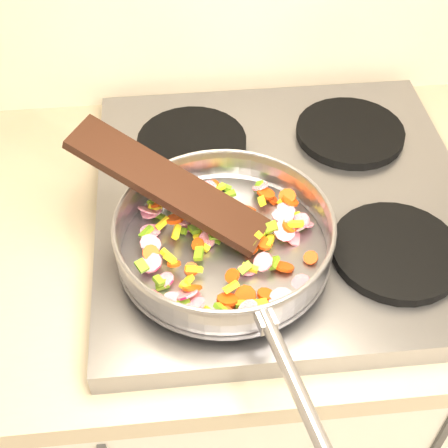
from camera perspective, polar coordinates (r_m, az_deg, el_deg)
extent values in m
cube|color=#939399|center=(1.02, 5.50, 1.77)|extent=(0.60, 0.60, 0.04)
cylinder|color=black|center=(0.89, -1.78, -3.90)|extent=(0.19, 0.19, 0.02)
cylinder|color=black|center=(0.94, 15.46, -2.43)|extent=(0.19, 0.19, 0.02)
cylinder|color=black|center=(1.09, -2.96, 7.45)|extent=(0.19, 0.19, 0.02)
cylinder|color=black|center=(1.13, 11.45, 8.22)|extent=(0.19, 0.19, 0.02)
cylinder|color=#9E9EA5|center=(0.90, 0.00, -2.30)|extent=(0.31, 0.31, 0.01)
torus|color=#9E9EA5|center=(0.87, 0.00, -0.98)|extent=(0.35, 0.35, 0.06)
torus|color=#9E9EA5|center=(0.86, 0.00, 0.18)|extent=(0.31, 0.31, 0.01)
cylinder|color=#9E9EA5|center=(0.72, 6.29, -13.88)|extent=(0.06, 0.19, 0.02)
cube|color=#9E9EA5|center=(0.77, 3.83, -8.75)|extent=(0.03, 0.03, 0.02)
cube|color=#5F9619|center=(0.88, -0.82, -1.07)|extent=(0.02, 0.01, 0.01)
cylinder|color=#C9134B|center=(0.92, -3.28, 0.14)|extent=(0.04, 0.04, 0.02)
cube|color=#5F9619|center=(0.90, -2.75, -0.47)|extent=(0.02, 0.02, 0.01)
cube|color=yellow|center=(0.90, -2.42, -0.96)|extent=(0.02, 0.02, 0.01)
cube|color=#5F9619|center=(0.82, 1.85, -7.33)|extent=(0.02, 0.01, 0.01)
cube|color=#5F9619|center=(0.87, 2.42, -1.90)|extent=(0.02, 0.02, 0.01)
cube|color=#5F9619|center=(0.86, 4.58, -3.57)|extent=(0.02, 0.02, 0.01)
cylinder|color=#D73F0C|center=(0.97, -1.10, 3.45)|extent=(0.03, 0.03, 0.02)
cylinder|color=#D73F0C|center=(0.93, 2.36, 1.38)|extent=(0.03, 0.03, 0.02)
cylinder|color=#C9134B|center=(0.91, 6.36, -1.15)|extent=(0.03, 0.04, 0.03)
cube|color=#5F9619|center=(0.95, -5.12, 2.94)|extent=(0.02, 0.02, 0.01)
cylinder|color=#C9134B|center=(0.89, -1.59, -1.42)|extent=(0.03, 0.03, 0.02)
cylinder|color=#D73F0C|center=(0.95, 3.86, 2.84)|extent=(0.04, 0.04, 0.02)
cube|color=#5F9619|center=(0.87, -2.32, -2.71)|extent=(0.02, 0.03, 0.01)
cube|color=#5F9619|center=(0.85, 1.95, -4.04)|extent=(0.02, 0.02, 0.01)
cube|color=#5F9619|center=(0.89, -0.74, -1.32)|extent=(0.02, 0.02, 0.01)
cube|color=#5F9619|center=(0.90, -7.12, -0.73)|extent=(0.02, 0.02, 0.01)
cylinder|color=#D73F0C|center=(0.83, -2.91, -5.86)|extent=(0.04, 0.03, 0.03)
cylinder|color=#C9134B|center=(0.96, 3.33, 3.46)|extent=(0.03, 0.03, 0.02)
cylinder|color=#D73F0C|center=(0.94, 6.06, 2.14)|extent=(0.04, 0.04, 0.02)
cylinder|color=#C9134B|center=(0.89, -6.74, -1.81)|extent=(0.04, 0.04, 0.02)
cylinder|color=#C9134B|center=(0.90, -1.72, -1.42)|extent=(0.05, 0.05, 0.00)
cube|color=yellow|center=(0.82, 0.64, -5.78)|extent=(0.02, 0.02, 0.02)
cylinder|color=#D73F0C|center=(0.88, -2.40, -1.87)|extent=(0.03, 0.03, 0.02)
cylinder|color=#C9134B|center=(0.91, 5.41, 0.77)|extent=(0.04, 0.04, 0.01)
cylinder|color=#D73F0C|center=(0.94, 5.81, 2.52)|extent=(0.04, 0.04, 0.01)
cube|color=#5F9619|center=(0.91, -4.00, -0.59)|extent=(0.02, 0.02, 0.02)
cube|color=yellow|center=(0.90, 6.59, 0.02)|extent=(0.02, 0.02, 0.02)
cylinder|color=#C9134B|center=(0.92, 5.69, 1.32)|extent=(0.03, 0.03, 0.01)
cylinder|color=#D73F0C|center=(0.87, -3.01, -4.16)|extent=(0.02, 0.02, 0.01)
cylinder|color=#D73F0C|center=(0.94, -3.00, 1.65)|extent=(0.04, 0.04, 0.02)
cube|color=#5F9619|center=(0.97, -0.94, 3.14)|extent=(0.03, 0.02, 0.02)
cube|color=#5F9619|center=(0.95, -4.26, 2.10)|extent=(0.01, 0.02, 0.02)
cube|color=yellow|center=(0.94, 6.38, 0.75)|extent=(0.03, 0.02, 0.02)
cube|color=yellow|center=(0.93, 3.49, 2.12)|extent=(0.01, 0.02, 0.02)
cylinder|color=#D73F0C|center=(0.88, 2.47, -2.14)|extent=(0.03, 0.03, 0.01)
cube|color=#5F9619|center=(0.93, -6.47, 1.85)|extent=(0.02, 0.02, 0.02)
cylinder|color=#D73F0C|center=(0.92, 1.37, 0.19)|extent=(0.03, 0.03, 0.02)
cylinder|color=#C9134B|center=(0.94, -6.64, 1.23)|extent=(0.04, 0.04, 0.02)
cube|color=#5F9619|center=(0.80, -0.16, -7.80)|extent=(0.02, 0.03, 0.01)
cylinder|color=#C9134B|center=(0.91, -3.91, 0.44)|extent=(0.04, 0.04, 0.02)
cube|color=#5F9619|center=(0.91, 5.72, -0.77)|extent=(0.02, 0.02, 0.01)
cube|color=yellow|center=(0.89, -4.38, -0.71)|extent=(0.02, 0.03, 0.01)
cube|color=#5F9619|center=(0.90, 3.07, -0.80)|extent=(0.02, 0.02, 0.01)
cylinder|color=#C9134B|center=(0.85, -5.36, -5.10)|extent=(0.03, 0.03, 0.02)
cube|color=yellow|center=(0.94, 0.88, 1.79)|extent=(0.02, 0.02, 0.01)
cylinder|color=#C9134B|center=(0.95, -2.34, 1.82)|extent=(0.04, 0.04, 0.01)
cylinder|color=#C9134B|center=(0.84, -3.22, -6.56)|extent=(0.05, 0.04, 0.02)
cube|color=#5F9619|center=(0.88, 2.45, -0.96)|extent=(0.02, 0.02, 0.01)
cube|color=yellow|center=(0.89, 4.15, -1.56)|extent=(0.02, 0.03, 0.01)
cylinder|color=#C9134B|center=(0.91, 2.02, 0.38)|extent=(0.03, 0.03, 0.01)
cube|color=yellow|center=(0.86, 2.40, -4.02)|extent=(0.02, 0.02, 0.01)
cube|color=#5F9619|center=(0.89, 4.19, -0.32)|extent=(0.02, 0.02, 0.02)
cube|color=#5F9619|center=(0.89, 1.40, -0.56)|extent=(0.02, 0.02, 0.02)
cylinder|color=#D73F0C|center=(0.91, 6.16, -1.21)|extent=(0.03, 0.03, 0.02)
cylinder|color=#C9134B|center=(0.86, 3.58, -3.47)|extent=(0.03, 0.04, 0.03)
cylinder|color=#D73F0C|center=(0.96, 4.47, 2.24)|extent=(0.03, 0.03, 0.02)
cylinder|color=#D73F0C|center=(0.90, 5.96, -0.21)|extent=(0.03, 0.03, 0.02)
cube|color=#5F9619|center=(0.84, -6.00, -5.17)|extent=(0.02, 0.02, 0.01)
cube|color=yellow|center=(0.82, -1.23, -8.09)|extent=(0.02, 0.02, 0.01)
cylinder|color=#D73F0C|center=(0.84, 0.76, -4.78)|extent=(0.02, 0.02, 0.02)
cylinder|color=#C9134B|center=(0.93, -6.97, 1.25)|extent=(0.04, 0.04, 0.03)
cylinder|color=#D73F0C|center=(0.88, 3.66, -1.78)|extent=(0.03, 0.03, 0.01)
cube|color=yellow|center=(0.91, -5.62, 0.07)|extent=(0.02, 0.02, 0.02)
cube|color=#5F9619|center=(0.97, 3.17, 3.47)|extent=(0.02, 0.02, 0.01)
cylinder|color=#D73F0C|center=(0.87, -6.71, -2.65)|extent=(0.03, 0.03, 0.02)
cube|color=#5F9619|center=(0.94, -6.06, 0.78)|extent=(0.02, 0.02, 0.01)
cube|color=yellow|center=(0.92, -3.78, 1.50)|extent=(0.02, 0.03, 0.01)
cube|color=yellow|center=(0.88, -1.90, -2.06)|extent=(0.02, 0.02, 0.01)
cylinder|color=#D73F0C|center=(0.83, 3.82, -6.45)|extent=(0.03, 0.03, 0.01)
cylinder|color=#D73F0C|center=(0.93, 6.31, 0.46)|extent=(0.02, 0.02, 0.02)
cube|color=#5F9619|center=(0.98, 0.16, 3.37)|extent=(0.02, 0.02, 0.01)
cylinder|color=#C9134B|center=(0.80, 2.21, -7.76)|extent=(0.04, 0.04, 0.02)
cylinder|color=#D73F0C|center=(0.95, -2.30, 3.33)|extent=(0.03, 0.03, 0.01)
cylinder|color=#D73F0C|center=(0.87, 5.50, -3.92)|extent=(0.03, 0.03, 0.02)
cylinder|color=#C9134B|center=(0.83, 5.26, -6.88)|extent=(0.05, 0.05, 0.02)
cube|color=yellow|center=(0.95, 5.41, 2.14)|extent=(0.02, 0.02, 0.02)
cube|color=yellow|center=(0.85, -2.77, -4.12)|extent=(0.03, 0.01, 0.02)
cylinder|color=#C9134B|center=(0.91, 6.87, 0.17)|extent=(0.03, 0.03, 0.02)
cube|color=#5F9619|center=(0.94, -1.45, 2.01)|extent=(0.02, 0.02, 0.01)
cylinder|color=#C9134B|center=(0.86, -6.72, -3.55)|extent=(0.05, 0.05, 0.01)
cube|color=#5F9619|center=(0.93, 6.81, 0.15)|extent=(0.03, 0.03, 0.01)
cylinder|color=#C9134B|center=(0.83, -4.64, -6.78)|extent=(0.03, 0.03, 0.01)
cylinder|color=#C9134B|center=(0.82, -3.36, -6.43)|extent=(0.04, 0.03, 0.03)
cylinder|color=#D73F0C|center=(0.88, 7.94, -3.07)|extent=(0.03, 0.03, 0.01)
cube|color=#5F9619|center=(0.93, -2.31, 1.51)|extent=(0.02, 0.02, 0.02)
cylinder|color=#D73F0C|center=(0.80, 0.13, -8.18)|extent=(0.03, 0.02, 0.02)
cylinder|color=#D73F0C|center=(0.91, 3.19, -0.69)|extent=(0.04, 0.04, 0.01)
cube|color=#5F9619|center=(0.82, -3.71, -7.10)|extent=(0.02, 0.01, 0.02)
cube|color=yellow|center=(0.88, 3.28, -0.95)|extent=(0.02, 0.02, 0.02)
cube|color=yellow|center=(0.84, -3.33, -5.88)|extent=(0.03, 0.02, 0.01)
cube|color=#5F9619|center=(0.89, 2.66, -1.51)|extent=(0.03, 0.02, 0.02)
cube|color=yellow|center=(0.96, -0.46, 3.33)|extent=(0.02, 0.02, 0.01)
cylinder|color=#D73F0C|center=(0.82, 1.98, -6.55)|extent=(0.04, 0.04, 0.03)
cube|color=#5F9619|center=(0.83, 1.61, -6.83)|extent=(0.03, 0.03, 0.02)
cylinder|color=#C9134B|center=(0.91, -6.77, -0.64)|extent=(0.04, 0.04, 0.01)
cylinder|color=#C9134B|center=(0.92, 7.25, 0.06)|extent=(0.04, 0.04, 0.02)
cube|color=yellow|center=(0.84, -3.30, -5.18)|extent=(0.02, 0.02, 0.02)
cylinder|color=#C9134B|center=(0.90, 2.06, -0.47)|extent=(0.03, 0.03, 0.01)
cube|color=#5F9619|center=(0.94, -0.92, 2.12)|extent=(0.02, 0.02, 0.01)
cylinder|color=#D73F0C|center=(0.85, -4.61, -3.65)|extent=(0.02, 0.02, 0.01)
cylinder|color=#C9134B|center=(0.95, -3.65, 2.09)|extent=(0.04, 0.04, 0.02)
cube|color=yellow|center=(0.87, -5.14, -2.93)|extent=(0.02, 0.02, 0.02)
cylinder|color=#C9134B|center=(0.86, 2.08, -4.24)|extent=(0.04, 0.03, 0.02)
cylinder|color=#D73F0C|center=(0.93, -6.15, 1.86)|extent=(0.03, 0.03, 0.02)
cylinder|color=#D73F0C|center=(0.82, 0.30, -6.91)|extent=(0.03, 0.03, 0.02)
cube|color=#5F9619|center=(0.85, -7.54, -3.81)|extent=(0.02, 0.02, 0.01)
cube|color=yellow|center=(0.93, -6.33, 1.58)|extent=(0.02, 0.01, 0.02)
cylinder|color=#C9134B|center=(0.89, 5.53, -0.64)|extent=(0.04, 0.04, 0.02)
cylinder|color=#C9134B|center=(0.81, -2.60, -7.30)|extent=(0.04, 0.04, 0.02)
cube|color=#5F9619|center=(0.85, -5.64, -5.55)|extent=(0.02, 0.01, 0.01)
cube|color=yellow|center=(0.93, -1.03, 2.26)|extent=(0.03, 0.01, 0.01)
cube|color=#5F9619|center=(0.96, 0.41, 2.69)|extent=(0.02, 0.01, 0.01)
cube|color=yellow|center=(0.96, -0.71, 2.41)|extent=(0.03, 0.01, 0.02)
cylinder|color=#C9134B|center=(0.84, -6.29, -6.53)|extent=(0.04, 0.04, 0.02)
cylinder|color=#D73F0C|center=(0.91, -4.51, 0.47)|extent=(0.03, 0.03, 0.02)
cylinder|color=#D73F0C|center=(0.83, 0.22, -7.23)|extent=(0.04, 0.04, 0.01)
cube|color=yellow|center=(0.85, -4.95, -3.25)|extent=(0.02, 0.02, 0.02)
cylinder|color=#C9134B|center=(0.96, -1.41, 3.30)|extent=(0.03, 0.03, 0.02)
cylinder|color=#C9134B|center=(0.85, 7.10, -5.53)|extent=(0.04, 0.04, 0.02)
cylinder|color=#C9134B|center=(0.94, 0.52, 1.69)|extent=(0.04, 0.04, 0.01)
cube|color=#5F9619|center=(0.90, 0.22, 0.60)|extent=(0.02, 0.02, 0.01)
cube|color=yellow|center=(0.82, 3.22, -7.26)|extent=(0.03, 0.02, 0.02)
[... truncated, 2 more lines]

